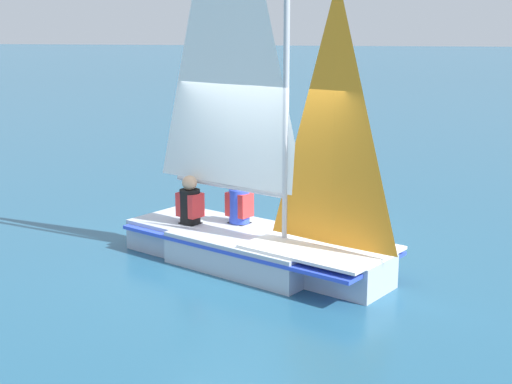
# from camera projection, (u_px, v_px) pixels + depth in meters

# --- Properties ---
(ground_plane) EXTENTS (260.00, 260.00, 0.00)m
(ground_plane) POSITION_uv_depth(u_px,v_px,m) (256.00, 264.00, 10.02)
(ground_plane) COLOR #235675
(sailboat_main) EXTENTS (2.98, 4.14, 6.16)m
(sailboat_main) POSITION_uv_depth(u_px,v_px,m) (254.00, 204.00, 9.84)
(sailboat_main) COLOR #B2BCCC
(sailboat_main) RESTS_ON ground_plane
(sailor_helm) EXTENTS (0.40, 0.42, 1.16)m
(sailor_helm) POSITION_uv_depth(u_px,v_px,m) (239.00, 211.00, 10.44)
(sailor_helm) COLOR black
(sailor_helm) RESTS_ON ground_plane
(sailor_crew) EXTENTS (0.40, 0.42, 1.16)m
(sailor_crew) POSITION_uv_depth(u_px,v_px,m) (190.00, 212.00, 10.42)
(sailor_crew) COLOR black
(sailor_crew) RESTS_ON ground_plane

